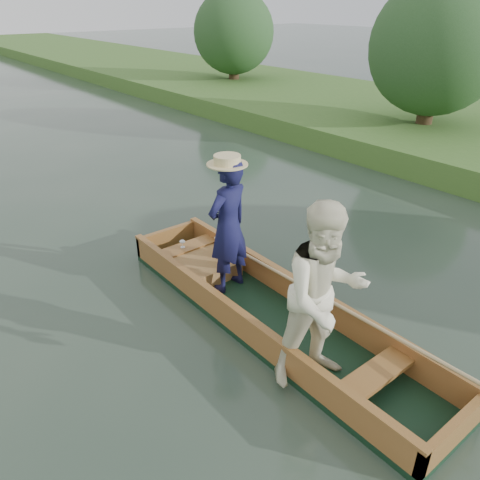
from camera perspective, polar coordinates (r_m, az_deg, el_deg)
ground at (r=6.10m, az=3.58°, el=-10.00°), size 120.00×120.00×0.00m
trees_far at (r=13.19m, az=-23.54°, el=19.66°), size 22.75×15.83×4.35m
punt at (r=5.44m, az=4.60°, el=-5.22°), size 1.41×5.08×2.08m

